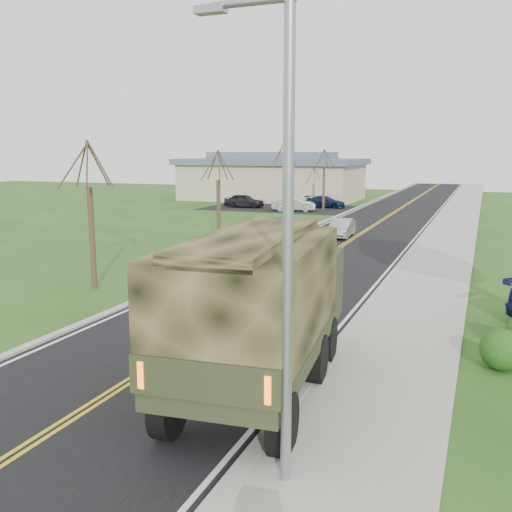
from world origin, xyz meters
The scene contains 17 objects.
ground centered at (0.00, 0.00, 0.00)m, with size 160.00×160.00×0.00m, color #244918.
road centered at (0.00, 40.00, 0.01)m, with size 8.00×120.00×0.01m, color black.
curb_right centered at (4.15, 40.00, 0.06)m, with size 0.30×120.00×0.12m, color #9E998E.
sidewalk_right centered at (5.90, 40.00, 0.05)m, with size 3.20×120.00×0.10m, color #9E998E.
curb_left centered at (-4.15, 40.00, 0.05)m, with size 0.30×120.00×0.10m, color #9E998E.
street_light centered at (4.90, -0.50, 4.43)m, with size 1.65×0.22×8.00m.
bare_tree_a centered at (-7.00, 10.00, 2.63)m, with size 1.93×2.26×6.08m.
bare_tree_b centered at (-7.00, 22.00, 2.48)m, with size 1.83×2.14×5.73m.
bare_tree_c centered at (-7.00, 34.00, 2.78)m, with size 2.04×2.39×6.42m.
bare_tree_d centered at (-7.00, 46.00, 2.55)m, with size 1.88×2.20×5.91m.
commercial_building centered at (-15.98, 55.97, 2.69)m, with size 25.50×21.50×5.65m.
military_truck centered at (3.22, 2.90, 2.23)m, with size 3.44×8.03×3.89m.
suv_champagne centered at (-2.54, 18.48, 0.71)m, with size 2.36×5.13×1.43m, color tan.
sedan_silver centered at (-0.91, 28.16, 0.61)m, with size 1.30×3.71×1.22m, color #ABABAF.
lot_car_dark centered at (-15.12, 45.01, 0.70)m, with size 1.66×4.13×1.41m, color black.
lot_car_silver centered at (-9.21, 43.35, 0.69)m, with size 1.45×4.17×1.37m, color #B1B2B6.
lot_car_navy centered at (-7.32, 48.00, 0.60)m, with size 1.68×4.12×1.20m, color #101E3A.
Camera 1 is at (7.84, -8.93, 5.57)m, focal length 40.00 mm.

